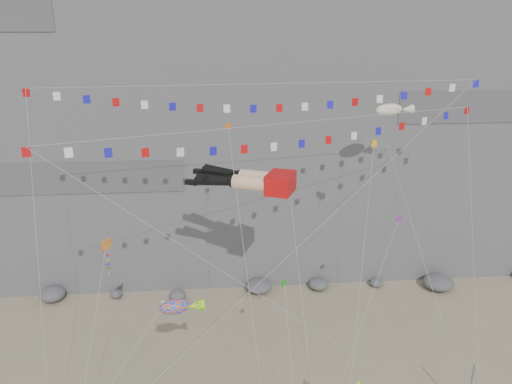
% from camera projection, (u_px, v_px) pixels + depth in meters
% --- Properties ---
extents(cliff, '(80.00, 28.00, 50.00)m').
position_uv_depth(cliff, '(248.00, 27.00, 55.88)').
color(cliff, slate).
rests_on(cliff, ground).
extents(talus_boulders, '(60.00, 3.00, 1.20)m').
position_uv_depth(talus_boulders, '(259.00, 286.00, 49.61)').
color(talus_boulders, '#5C5C61').
rests_on(talus_boulders, ground).
extents(legs_kite, '(7.90, 17.73, 20.57)m').
position_uv_depth(legs_kite, '(251.00, 180.00, 34.95)').
color(legs_kite, red).
rests_on(legs_kite, ground).
extents(flag_banner_upper, '(30.98, 12.14, 27.69)m').
position_uv_depth(flag_banner_upper, '(266.00, 84.00, 33.90)').
color(flag_banner_upper, red).
rests_on(flag_banner_upper, ground).
extents(flag_banner_lower, '(29.54, 12.92, 23.85)m').
position_uv_depth(flag_banner_lower, '(289.00, 124.00, 32.37)').
color(flag_banner_lower, red).
rests_on(flag_banner_lower, ground).
extents(harlequin_kite, '(2.45, 9.97, 14.66)m').
position_uv_depth(harlequin_kite, '(106.00, 246.00, 33.00)').
color(harlequin_kite, red).
rests_on(harlequin_kite, ground).
extents(fish_windsock, '(9.55, 5.24, 12.57)m').
position_uv_depth(fish_windsock, '(175.00, 307.00, 30.62)').
color(fish_windsock, '#EE5B0C').
rests_on(fish_windsock, ground).
extents(blimp_windsock, '(4.45, 15.95, 24.09)m').
position_uv_depth(blimp_windsock, '(389.00, 111.00, 39.68)').
color(blimp_windsock, '#EFE6C4').
rests_on(blimp_windsock, ground).
extents(small_kite_a, '(2.49, 14.85, 23.47)m').
position_uv_depth(small_kite_a, '(229.00, 137.00, 34.64)').
color(small_kite_a, '#DE5C12').
rests_on(small_kite_a, ground).
extents(small_kite_b, '(8.59, 10.44, 17.71)m').
position_uv_depth(small_kite_b, '(397.00, 225.00, 35.04)').
color(small_kite_b, purple).
rests_on(small_kite_b, ground).
extents(small_kite_c, '(1.05, 10.29, 13.55)m').
position_uv_depth(small_kite_c, '(284.00, 287.00, 32.10)').
color(small_kite_c, '#169119').
rests_on(small_kite_c, ground).
extents(small_kite_d, '(6.35, 16.50, 23.82)m').
position_uv_depth(small_kite_d, '(373.00, 149.00, 36.99)').
color(small_kite_d, gold).
rests_on(small_kite_d, ground).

